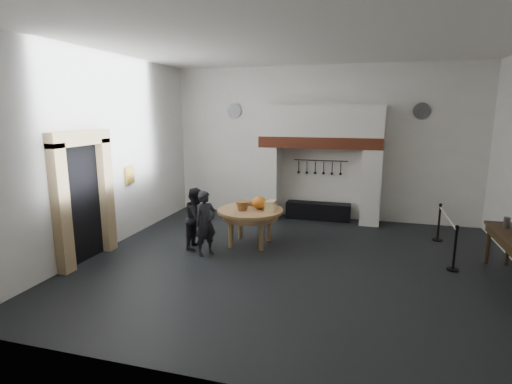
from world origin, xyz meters
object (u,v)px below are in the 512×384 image
(visitor_far, at_px, (197,218))
(barrier_post_near, at_px, (455,249))
(iron_range, at_px, (318,211))
(barrier_post_far, at_px, (439,223))
(visitor_near, at_px, (206,223))
(work_table, at_px, (250,211))

(visitor_far, xyz_separation_m, barrier_post_near, (5.61, 0.11, -0.27))
(iron_range, relative_size, barrier_post_far, 2.11)
(visitor_far, relative_size, barrier_post_far, 1.61)
(visitor_far, height_order, barrier_post_near, visitor_far)
(iron_range, distance_m, visitor_far, 4.16)
(iron_range, distance_m, visitor_near, 4.28)
(iron_range, height_order, barrier_post_near, barrier_post_near)
(visitor_far, distance_m, barrier_post_near, 5.62)
(visitor_near, xyz_separation_m, barrier_post_near, (5.21, 0.51, -0.29))
(barrier_post_near, relative_size, barrier_post_far, 1.00)
(iron_range, xyz_separation_m, visitor_near, (-2.06, -3.72, 0.49))
(iron_range, bearing_deg, barrier_post_near, -45.45)
(work_table, height_order, visitor_near, visitor_near)
(barrier_post_near, xyz_separation_m, barrier_post_far, (0.00, 2.00, 0.00))
(iron_range, relative_size, barrier_post_near, 2.11)
(work_table, xyz_separation_m, barrier_post_far, (4.46, 1.55, -0.39))
(visitor_far, bearing_deg, visitor_near, -135.76)
(visitor_near, xyz_separation_m, visitor_far, (-0.40, 0.40, -0.01))
(visitor_near, bearing_deg, iron_range, 6.26)
(barrier_post_far, bearing_deg, visitor_far, -159.37)
(iron_range, height_order, barrier_post_far, barrier_post_far)
(barrier_post_near, bearing_deg, iron_range, 134.55)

